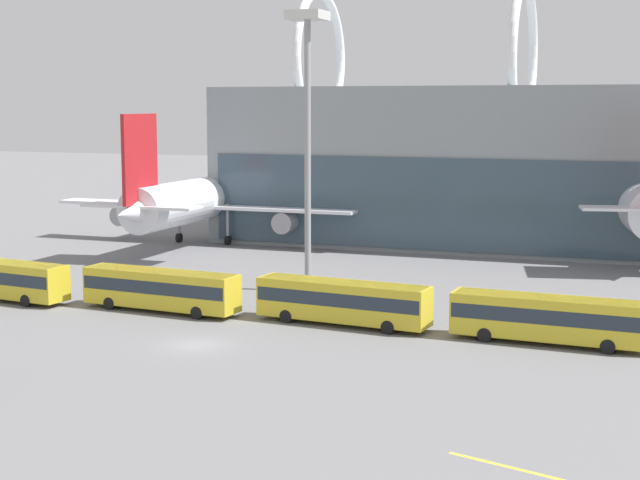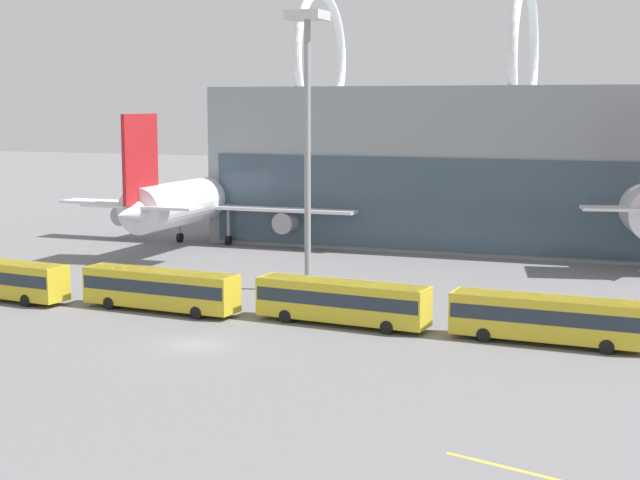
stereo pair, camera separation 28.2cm
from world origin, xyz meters
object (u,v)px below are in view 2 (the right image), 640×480
Objects in this scene: shuttle_bus_1 at (160,287)px; airliner_at_gate_far at (633,201)px; airliner_at_gate_near at (206,198)px; shuttle_bus_3 at (548,317)px; shuttle_bus_2 at (342,300)px; floodlight_mast at (307,86)px.

airliner_at_gate_far is at bearing 58.19° from shuttle_bus_1.
airliner_at_gate_far is (47.66, 8.27, 0.56)m from airliner_at_gate_near.
airliner_at_gate_near is at bearing 144.05° from shuttle_bus_3.
airliner_at_gate_near is at bearing 135.51° from shuttle_bus_2.
airliner_at_gate_near is 38.80m from shuttle_bus_1.
shuttle_bus_2 is 15.15m from shuttle_bus_3.
shuttle_bus_1 is at bearing -177.16° from shuttle_bus_3.
shuttle_bus_2 is (29.29, -35.56, -3.39)m from airliner_at_gate_near.
shuttle_bus_3 is at bearing -28.69° from floodlight_mast.
shuttle_bus_1 is (-33.50, -44.24, -3.95)m from airliner_at_gate_far.
airliner_at_gate_near is at bearing 116.80° from shuttle_bus_1.
shuttle_bus_2 is 1.01× the size of shuttle_bus_3.
shuttle_bus_3 is (44.43, -36.15, -3.39)m from airliner_at_gate_near.
airliner_at_gate_near is 34.87m from floodlight_mast.
shuttle_bus_3 is 0.56× the size of floodlight_mast.
airliner_at_gate_far is 1.48× the size of floodlight_mast.
floodlight_mast reaches higher than airliner_at_gate_far.
floodlight_mast is at bearing 62.11° from shuttle_bus_1.
shuttle_bus_1 is at bearing -123.21° from floodlight_mast.
airliner_at_gate_far is 2.66× the size of shuttle_bus_3.
shuttle_bus_2 is (15.14, 0.41, 0.00)m from shuttle_bus_1.
shuttle_bus_1 and shuttle_bus_2 have the same top height.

